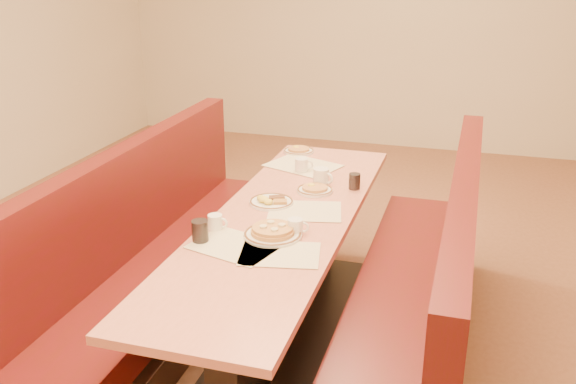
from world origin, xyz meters
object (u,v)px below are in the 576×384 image
(coffee_mug_a, at_px, (296,227))
(soda_tumbler_near, at_px, (200,231))
(booth_right, at_px, (421,303))
(soda_tumbler_mid, at_px, (354,181))
(diner_table, at_px, (283,281))
(coffee_mug_c, at_px, (322,177))
(coffee_mug_b, at_px, (216,222))
(booth_left, at_px, (160,265))
(pancake_plate, at_px, (273,233))
(eggs_plate, at_px, (271,201))
(coffee_mug_d, at_px, (302,165))

(coffee_mug_a, xyz_separation_m, soda_tumbler_near, (-0.41, -0.21, 0.01))
(booth_right, xyz_separation_m, soda_tumbler_mid, (-0.46, 0.51, 0.43))
(diner_table, xyz_separation_m, coffee_mug_a, (0.13, -0.20, 0.42))
(coffee_mug_c, height_order, soda_tumbler_near, soda_tumbler_near)
(coffee_mug_c, relative_size, soda_tumbler_near, 1.18)
(soda_tumbler_mid, bearing_deg, diner_table, -118.20)
(booth_right, relative_size, coffee_mug_a, 23.60)
(coffee_mug_a, height_order, coffee_mug_b, coffee_mug_a)
(booth_left, bearing_deg, pancake_plate, -18.56)
(diner_table, bearing_deg, eggs_plate, 127.10)
(coffee_mug_a, relative_size, soda_tumbler_mid, 1.16)
(booth_left, bearing_deg, coffee_mug_a, -12.88)
(diner_table, height_order, booth_right, booth_right)
(diner_table, relative_size, soda_tumbler_mid, 27.30)
(coffee_mug_b, xyz_separation_m, coffee_mug_c, (0.34, 0.77, 0.01))
(pancake_plate, xyz_separation_m, eggs_plate, (-0.14, 0.41, -0.01))
(booth_left, relative_size, coffee_mug_a, 23.60)
(coffee_mug_d, bearing_deg, eggs_plate, -111.49)
(pancake_plate, bearing_deg, coffee_mug_a, 30.88)
(coffee_mug_b, bearing_deg, coffee_mug_c, 64.45)
(booth_right, bearing_deg, coffee_mug_a, -161.98)
(coffee_mug_b, bearing_deg, coffee_mug_d, 78.40)
(soda_tumbler_mid, bearing_deg, booth_right, -48.10)
(coffee_mug_c, relative_size, soda_tumbler_mid, 1.39)
(booth_right, xyz_separation_m, coffee_mug_c, (-0.66, 0.52, 0.44))
(coffee_mug_a, relative_size, coffee_mug_b, 1.04)
(diner_table, bearing_deg, coffee_mug_a, -56.96)
(diner_table, bearing_deg, booth_left, 180.00)
(coffee_mug_c, bearing_deg, eggs_plate, -95.80)
(coffee_mug_a, distance_m, soda_tumbler_mid, 0.72)
(pancake_plate, relative_size, coffee_mug_b, 2.76)
(coffee_mug_b, distance_m, soda_tumbler_mid, 0.94)
(eggs_plate, bearing_deg, diner_table, -52.90)
(coffee_mug_b, height_order, soda_tumbler_near, soda_tumbler_near)
(coffee_mug_b, bearing_deg, diner_table, 41.95)
(eggs_plate, distance_m, soda_tumbler_near, 0.58)
(diner_table, bearing_deg, coffee_mug_d, 97.66)
(booth_left, bearing_deg, coffee_mug_b, -28.45)
(booth_right, xyz_separation_m, coffee_mug_a, (-0.60, -0.20, 0.43))
(coffee_mug_b, height_order, coffee_mug_d, coffee_mug_d)
(coffee_mug_d, bearing_deg, diner_table, -102.12)
(diner_table, xyz_separation_m, soda_tumbler_mid, (0.27, 0.51, 0.42))
(diner_table, distance_m, soda_tumbler_mid, 0.72)
(booth_right, relative_size, soda_tumbler_mid, 27.30)
(diner_table, distance_m, booth_right, 0.73)
(soda_tumbler_near, height_order, soda_tumbler_mid, soda_tumbler_near)
(pancake_plate, distance_m, coffee_mug_c, 0.78)
(booth_left, relative_size, pancake_plate, 8.90)
(coffee_mug_c, xyz_separation_m, soda_tumbler_near, (-0.36, -0.93, 0.00))
(booth_right, bearing_deg, booth_left, 180.00)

